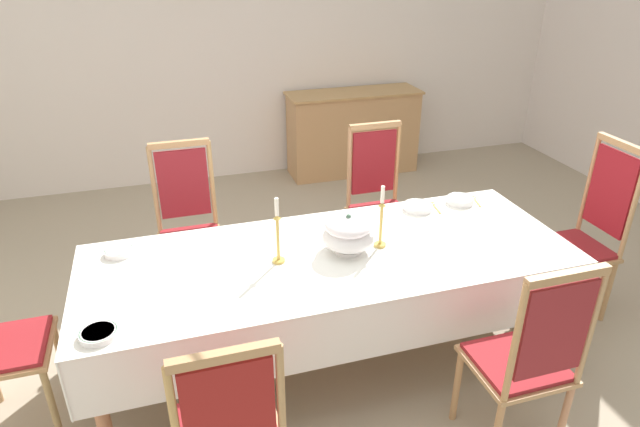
{
  "coord_description": "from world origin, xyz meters",
  "views": [
    {
      "loc": [
        -0.84,
        -2.79,
        2.33
      ],
      "look_at": [
        -0.04,
        -0.16,
        0.97
      ],
      "focal_mm": 30.78,
      "sensor_mm": 36.0,
      "label": 1
    }
  ],
  "objects": [
    {
      "name": "spoon_primary",
      "position": [
        0.86,
        0.17,
        0.75
      ],
      "size": [
        0.04,
        0.18,
        0.01
      ],
      "rotation": [
        0.0,
        0.0,
        -0.13
      ],
      "color": "gold",
      "rests_on": "tablecloth"
    },
    {
      "name": "bowl_far_left",
      "position": [
        -1.15,
        0.11,
        0.77
      ],
      "size": [
        0.16,
        0.16,
        0.04
      ],
      "color": "white",
      "rests_on": "tablecloth"
    },
    {
      "name": "chair_north_b",
      "position": [
        0.68,
        0.68,
        0.59
      ],
      "size": [
        0.44,
        0.42,
        1.15
      ],
      "rotation": [
        0.0,
        0.0,
        3.14
      ],
      "color": "tan",
      "rests_on": "ground"
    },
    {
      "name": "bowl_near_left",
      "position": [
        0.73,
        0.14,
        0.77
      ],
      "size": [
        0.19,
        0.19,
        0.04
      ],
      "color": "white",
      "rests_on": "tablecloth"
    },
    {
      "name": "ground",
      "position": [
        0.0,
        0.0,
        -0.02
      ],
      "size": [
        7.3,
        5.87,
        0.04
      ],
      "primitive_type": "cube",
      "color": "tan"
    },
    {
      "name": "candlestick_west",
      "position": [
        -0.3,
        -0.24,
        0.91
      ],
      "size": [
        0.07,
        0.07,
        0.39
      ],
      "color": "gold",
      "rests_on": "tablecloth"
    },
    {
      "name": "spoon_secondary",
      "position": [
        1.17,
        0.17,
        0.75
      ],
      "size": [
        0.05,
        0.18,
        0.01
      ],
      "rotation": [
        0.0,
        0.0,
        -0.22
      ],
      "color": "gold",
      "rests_on": "tablecloth"
    },
    {
      "name": "candlestick_east",
      "position": [
        0.3,
        -0.24,
        0.9
      ],
      "size": [
        0.07,
        0.07,
        0.38
      ],
      "color": "gold",
      "rests_on": "tablecloth"
    },
    {
      "name": "soup_tureen",
      "position": [
        0.1,
        -0.24,
        0.86
      ],
      "size": [
        0.3,
        0.3,
        0.23
      ],
      "color": "white",
      "rests_on": "tablecloth"
    },
    {
      "name": "back_wall",
      "position": [
        0.0,
        2.98,
        1.67
      ],
      "size": [
        7.3,
        0.08,
        3.35
      ],
      "primitive_type": "cube",
      "color": "silver",
      "rests_on": "ground"
    },
    {
      "name": "bowl_near_right",
      "position": [
        1.05,
        0.15,
        0.77
      ],
      "size": [
        0.18,
        0.18,
        0.04
      ],
      "color": "white",
      "rests_on": "tablecloth"
    },
    {
      "name": "chair_head_east",
      "position": [
        1.79,
        -0.24,
        0.61
      ],
      "size": [
        0.42,
        0.44,
        1.22
      ],
      "rotation": [
        0.0,
        0.0,
        1.57
      ],
      "color": "tan",
      "rests_on": "ground"
    },
    {
      "name": "dining_table",
      "position": [
        0.0,
        -0.24,
        0.67
      ],
      "size": [
        2.76,
        1.02,
        0.74
      ],
      "color": "#BD7B56",
      "rests_on": "ground"
    },
    {
      "name": "bowl_far_right",
      "position": [
        -1.22,
        -0.63,
        0.76
      ],
      "size": [
        0.17,
        0.17,
        0.03
      ],
      "color": "white",
      "rests_on": "tablecloth"
    },
    {
      "name": "chair_south_b",
      "position": [
        0.68,
        -1.15,
        0.58
      ],
      "size": [
        0.44,
        0.42,
        1.13
      ],
      "color": "tan",
      "rests_on": "ground"
    },
    {
      "name": "chair_north_a",
      "position": [
        -0.73,
        0.68,
        0.59
      ],
      "size": [
        0.44,
        0.42,
        1.15
      ],
      "rotation": [
        0.0,
        0.0,
        3.14
      ],
      "color": "#AC8C4D",
      "rests_on": "ground"
    },
    {
      "name": "sideboard",
      "position": [
        1.2,
        2.66,
        0.45
      ],
      "size": [
        1.44,
        0.48,
        0.9
      ],
      "rotation": [
        0.0,
        0.0,
        3.14
      ],
      "color": "tan",
      "rests_on": "ground"
    },
    {
      "name": "tablecloth",
      "position": [
        0.0,
        -0.24,
        0.66
      ],
      "size": [
        2.78,
        1.04,
        0.35
      ],
      "color": "white",
      "rests_on": "dining_table"
    }
  ]
}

